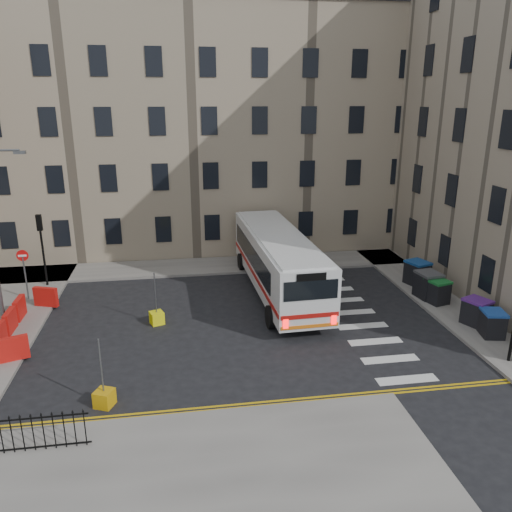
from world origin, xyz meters
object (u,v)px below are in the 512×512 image
object	(u,v)px
bollard_yellow	(157,318)
wheelie_bin_d	(428,285)
bus	(278,260)
wheelie_bin_c	(437,291)
bollard_chevron	(104,398)
wheelie_bin_a	(492,323)
wheelie_bin_e	(417,273)
wheelie_bin_b	(476,312)

from	to	relation	value
bollard_yellow	wheelie_bin_d	bearing A→B (deg)	3.16
bus	wheelie_bin_c	xyz separation A→B (m)	(7.83, -3.02, -1.13)
bus	bollard_chevron	distance (m)	12.66
wheelie_bin_c	wheelie_bin_a	bearing A→B (deg)	-97.30
wheelie_bin_c	wheelie_bin_e	world-z (taller)	wheelie_bin_e
wheelie_bin_b	wheelie_bin_e	bearing A→B (deg)	69.04
wheelie_bin_a	bollard_chevron	world-z (taller)	wheelie_bin_a
wheelie_bin_c	bollard_yellow	xyz separation A→B (m)	(-14.34, -0.04, -0.48)
wheelie_bin_d	wheelie_bin_c	bearing A→B (deg)	-87.99
wheelie_bin_d	wheelie_bin_e	bearing A→B (deg)	71.70
wheelie_bin_b	wheelie_bin_c	world-z (taller)	wheelie_bin_b
wheelie_bin_d	wheelie_bin_e	distance (m)	1.98
bus	wheelie_bin_e	size ratio (longest dim) A/B	8.13
wheelie_bin_e	bollard_chevron	size ratio (longest dim) A/B	2.51
wheelie_bin_a	bollard_chevron	bearing A→B (deg)	-159.08
wheelie_bin_d	bollard_yellow	bearing A→B (deg)	175.12
wheelie_bin_c	bus	bearing A→B (deg)	143.87
wheelie_bin_c	wheelie_bin_e	xyz separation A→B (m)	(0.22, 2.69, 0.06)
bollard_yellow	bus	bearing A→B (deg)	25.22
wheelie_bin_b	wheelie_bin_e	distance (m)	5.46
wheelie_bin_c	bollard_yellow	size ratio (longest dim) A/B	2.23
wheelie_bin_b	wheelie_bin_c	bearing A→B (deg)	76.49
wheelie_bin_a	bollard_yellow	size ratio (longest dim) A/B	2.07
wheelie_bin_c	bollard_chevron	xyz separation A→B (m)	(-15.94, -6.57, -0.48)
wheelie_bin_c	bollard_yellow	distance (m)	14.35
bollard_yellow	wheelie_bin_e	bearing A→B (deg)	10.64
wheelie_bin_b	bollard_yellow	distance (m)	15.10
bus	wheelie_bin_c	distance (m)	8.47
wheelie_bin_e	bollard_yellow	xyz separation A→B (m)	(-14.56, -2.73, -0.53)
wheelie_bin_a	wheelie_bin_e	world-z (taller)	wheelie_bin_e
bus	wheelie_bin_d	distance (m)	8.10
wheelie_bin_c	bollard_yellow	world-z (taller)	wheelie_bin_c
bus	wheelie_bin_b	size ratio (longest dim) A/B	8.58
wheelie_bin_c	wheelie_bin_d	world-z (taller)	wheelie_bin_d
wheelie_bin_a	wheelie_bin_c	bearing A→B (deg)	109.68
bus	bollard_chevron	world-z (taller)	bus
wheelie_bin_a	wheelie_bin_e	size ratio (longest dim) A/B	0.83
wheelie_bin_c	wheelie_bin_e	distance (m)	2.70
wheelie_bin_b	wheelie_bin_d	bearing A→B (deg)	76.40
bus	wheelie_bin_b	bearing A→B (deg)	-36.84
wheelie_bin_c	wheelie_bin_b	bearing A→B (deg)	-94.56
wheelie_bin_c	bollard_yellow	bearing A→B (deg)	165.12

